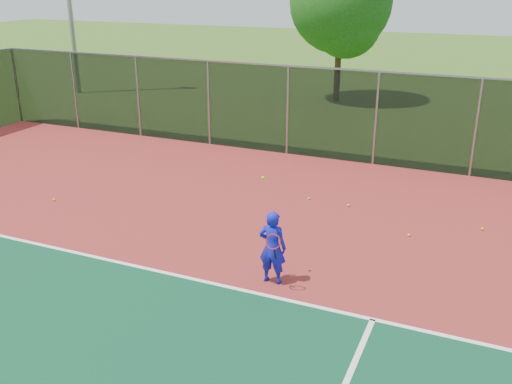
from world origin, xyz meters
TOP-DOWN VIEW (x-y plane):
  - court_apron at (0.00, 2.00)m, footprint 30.00×20.00m
  - fence_back at (0.00, 12.00)m, footprint 30.00×0.06m
  - tennis_player at (-0.17, 3.56)m, footprint 0.59×0.61m
  - practice_ball_0 at (0.22, 8.07)m, footprint 0.07×0.07m
  - practice_ball_1 at (3.58, 7.88)m, footprint 0.07×0.07m
  - practice_ball_3 at (-7.28, 5.28)m, footprint 0.07×0.07m
  - practice_ball_4 at (-0.91, 8.13)m, footprint 0.07×0.07m
  - practice_ball_5 at (2.02, 6.81)m, footprint 0.07×0.07m
  - tree_back_left at (-3.82, 21.38)m, footprint 4.80×4.80m

SIDE VIEW (x-z plane):
  - court_apron at x=0.00m, z-range 0.00..0.02m
  - practice_ball_0 at x=0.22m, z-range 0.02..0.09m
  - practice_ball_1 at x=3.58m, z-range 0.02..0.09m
  - practice_ball_3 at x=-7.28m, z-range 0.02..0.09m
  - practice_ball_4 at x=-0.91m, z-range 0.02..0.09m
  - practice_ball_5 at x=2.02m, z-range 0.02..0.09m
  - tennis_player at x=-0.17m, z-range -0.30..1.88m
  - fence_back at x=0.00m, z-range 0.05..3.08m
  - tree_back_left at x=-3.82m, z-range 0.90..7.96m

